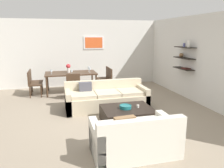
% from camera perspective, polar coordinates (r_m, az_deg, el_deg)
% --- Properties ---
extents(ground_plane, '(18.00, 18.00, 0.00)m').
position_cam_1_polar(ground_plane, '(6.13, -1.82, -7.39)').
color(ground_plane, gray).
extents(back_wall_unit, '(8.40, 0.09, 2.70)m').
position_cam_1_polar(back_wall_unit, '(9.31, -4.85, 8.03)').
color(back_wall_unit, silver).
rests_on(back_wall_unit, ground).
extents(right_wall_shelf_unit, '(0.34, 8.20, 2.70)m').
position_cam_1_polar(right_wall_shelf_unit, '(7.58, 20.09, 6.23)').
color(right_wall_shelf_unit, silver).
rests_on(right_wall_shelf_unit, ground).
extents(sofa_beige, '(2.34, 0.90, 0.78)m').
position_cam_1_polar(sofa_beige, '(6.37, -1.51, -3.83)').
color(sofa_beige, beige).
rests_on(sofa_beige, ground).
extents(loveseat_white, '(1.51, 0.90, 0.78)m').
position_cam_1_polar(loveseat_white, '(4.06, 5.84, -13.84)').
color(loveseat_white, silver).
rests_on(loveseat_white, ground).
extents(coffee_table, '(1.19, 0.98, 0.38)m').
position_cam_1_polar(coffee_table, '(5.38, 4.00, -8.18)').
color(coffee_table, black).
rests_on(coffee_table, ground).
extents(decorative_bowl, '(0.29, 0.29, 0.08)m').
position_cam_1_polar(decorative_bowl, '(5.27, 3.51, -5.89)').
color(decorative_bowl, '#19666B').
rests_on(decorative_bowl, coffee_table).
extents(candle_jar, '(0.06, 0.06, 0.07)m').
position_cam_1_polar(candle_jar, '(5.36, 6.73, -5.75)').
color(candle_jar, silver).
rests_on(candle_jar, coffee_table).
extents(dining_table, '(1.82, 1.01, 0.75)m').
position_cam_1_polar(dining_table, '(8.16, -10.62, 2.46)').
color(dining_table, '#422D1E').
rests_on(dining_table, ground).
extents(dining_chair_left_near, '(0.44, 0.44, 0.88)m').
position_cam_1_polar(dining_chair_left_near, '(8.00, -19.91, 0.39)').
color(dining_chair_left_near, '#422D1E').
rests_on(dining_chair_left_near, ground).
extents(dining_chair_foot, '(0.44, 0.44, 0.88)m').
position_cam_1_polar(dining_chair_foot, '(7.30, -10.06, -0.14)').
color(dining_chair_foot, '#422D1E').
rests_on(dining_chair_foot, ground).
extents(dining_chair_right_far, '(0.44, 0.44, 0.88)m').
position_cam_1_polar(dining_chair_right_far, '(8.60, -1.87, 1.97)').
color(dining_chair_right_far, '#422D1E').
rests_on(dining_chair_right_far, ground).
extents(dining_chair_left_far, '(0.44, 0.44, 0.88)m').
position_cam_1_polar(dining_chair_left_far, '(8.44, -19.64, 1.03)').
color(dining_chair_left_far, '#422D1E').
rests_on(dining_chair_left_far, ground).
extents(dining_chair_right_near, '(0.44, 0.44, 0.88)m').
position_cam_1_polar(dining_chair_right_near, '(8.16, -1.18, 1.40)').
color(dining_chair_right_near, '#422D1E').
rests_on(dining_chair_right_near, ground).
extents(wine_glass_foot, '(0.07, 0.07, 0.18)m').
position_cam_1_polar(wine_glass_foot, '(7.69, -10.44, 3.31)').
color(wine_glass_foot, silver).
rests_on(wine_glass_foot, dining_table).
extents(wine_glass_left_near, '(0.06, 0.06, 0.16)m').
position_cam_1_polar(wine_glass_left_near, '(8.00, -15.46, 3.26)').
color(wine_glass_left_near, silver).
rests_on(wine_glass_left_near, dining_table).
extents(wine_glass_right_near, '(0.08, 0.08, 0.18)m').
position_cam_1_polar(wine_glass_right_near, '(8.08, -5.80, 3.92)').
color(wine_glass_right_near, silver).
rests_on(wine_glass_right_near, dining_table).
extents(wine_glass_right_far, '(0.07, 0.07, 0.19)m').
position_cam_1_polar(wine_glass_right_far, '(8.32, -6.07, 4.21)').
color(wine_glass_right_far, silver).
rests_on(wine_glass_right_far, dining_table).
extents(centerpiece_vase, '(0.16, 0.16, 0.32)m').
position_cam_1_polar(centerpiece_vase, '(8.16, -11.26, 4.25)').
color(centerpiece_vase, silver).
rests_on(centerpiece_vase, dining_table).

